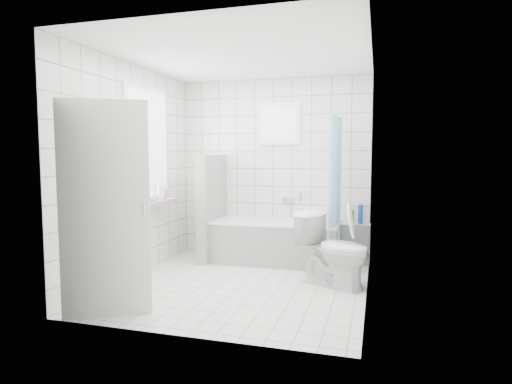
% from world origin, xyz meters
% --- Properties ---
extents(ground, '(3.00, 3.00, 0.00)m').
position_xyz_m(ground, '(0.00, 0.00, 0.00)').
color(ground, white).
rests_on(ground, ground).
extents(ceiling, '(3.00, 3.00, 0.00)m').
position_xyz_m(ceiling, '(0.00, 0.00, 2.60)').
color(ceiling, white).
rests_on(ceiling, ground).
extents(wall_back, '(2.80, 0.02, 2.60)m').
position_xyz_m(wall_back, '(0.00, 1.50, 1.30)').
color(wall_back, white).
rests_on(wall_back, ground).
extents(wall_front, '(2.80, 0.02, 2.60)m').
position_xyz_m(wall_front, '(0.00, -1.50, 1.30)').
color(wall_front, white).
rests_on(wall_front, ground).
extents(wall_left, '(0.02, 3.00, 2.60)m').
position_xyz_m(wall_left, '(-1.40, 0.00, 1.30)').
color(wall_left, white).
rests_on(wall_left, ground).
extents(wall_right, '(0.02, 3.00, 2.60)m').
position_xyz_m(wall_right, '(1.40, 0.00, 1.30)').
color(wall_right, white).
rests_on(wall_right, ground).
extents(window_left, '(0.01, 0.90, 1.40)m').
position_xyz_m(window_left, '(-1.35, 0.30, 1.60)').
color(window_left, white).
rests_on(window_left, wall_left).
extents(window_back, '(0.50, 0.01, 0.50)m').
position_xyz_m(window_back, '(0.10, 1.46, 1.95)').
color(window_back, white).
rests_on(window_back, wall_back).
extents(window_sill, '(0.18, 1.02, 0.08)m').
position_xyz_m(window_sill, '(-1.31, 0.30, 0.86)').
color(window_sill, white).
rests_on(window_sill, wall_left).
extents(door, '(0.72, 0.42, 2.00)m').
position_xyz_m(door, '(-0.90, -1.29, 1.00)').
color(door, silver).
rests_on(door, ground).
extents(bathtub, '(1.74, 0.77, 0.58)m').
position_xyz_m(bathtub, '(0.14, 1.12, 0.29)').
color(bathtub, white).
rests_on(bathtub, ground).
extents(partition_wall, '(0.15, 0.85, 1.50)m').
position_xyz_m(partition_wall, '(-0.79, 1.07, 0.75)').
color(partition_wall, white).
rests_on(partition_wall, ground).
extents(tiled_ledge, '(0.40, 0.24, 0.55)m').
position_xyz_m(tiled_ledge, '(1.21, 1.38, 0.28)').
color(tiled_ledge, white).
rests_on(tiled_ledge, ground).
extents(toilet, '(0.94, 0.76, 0.84)m').
position_xyz_m(toilet, '(1.03, 0.24, 0.42)').
color(toilet, white).
rests_on(toilet, ground).
extents(curtain_rod, '(0.02, 0.80, 0.02)m').
position_xyz_m(curtain_rod, '(0.95, 1.10, 2.00)').
color(curtain_rod, silver).
rests_on(curtain_rod, wall_back).
extents(shower_curtain, '(0.14, 0.48, 1.78)m').
position_xyz_m(shower_curtain, '(0.95, 0.97, 1.10)').
color(shower_curtain, '#4593CB').
rests_on(shower_curtain, curtain_rod).
extents(tub_faucet, '(0.18, 0.06, 0.06)m').
position_xyz_m(tub_faucet, '(0.24, 1.46, 0.85)').
color(tub_faucet, silver).
rests_on(tub_faucet, wall_back).
extents(sill_bottles, '(0.17, 0.82, 0.31)m').
position_xyz_m(sill_bottles, '(-1.30, 0.23, 1.03)').
color(sill_bottles, silver).
rests_on(sill_bottles, window_sill).
extents(ledge_bottles, '(0.18, 0.18, 0.27)m').
position_xyz_m(ledge_bottles, '(1.20, 1.37, 0.66)').
color(ledge_bottles, red).
rests_on(ledge_bottles, tiled_ledge).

